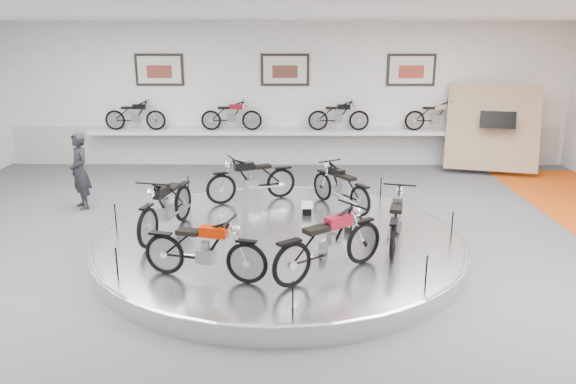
{
  "coord_description": "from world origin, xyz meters",
  "views": [
    {
      "loc": [
        0.23,
        -8.94,
        3.76
      ],
      "look_at": [
        0.14,
        0.6,
        1.0
      ],
      "focal_mm": 35.0,
      "sensor_mm": 36.0,
      "label": 1
    }
  ],
  "objects_px": {
    "bike_e": "(330,242)",
    "bike_d": "(205,248)",
    "shelf": "(285,132)",
    "bike_a": "(341,186)",
    "bike_b": "(251,178)",
    "visitor": "(80,171)",
    "bike_f": "(397,218)",
    "display_platform": "(280,243)",
    "bike_c": "(166,205)"
  },
  "relations": [
    {
      "from": "display_platform",
      "to": "visitor",
      "type": "bearing_deg",
      "value": 150.43
    },
    {
      "from": "display_platform",
      "to": "bike_e",
      "type": "bearing_deg",
      "value": -65.08
    },
    {
      "from": "bike_e",
      "to": "bike_d",
      "type": "bearing_deg",
      "value": 147.19
    },
    {
      "from": "display_platform",
      "to": "bike_a",
      "type": "xyz_separation_m",
      "value": [
        1.18,
        1.59,
        0.61
      ]
    },
    {
      "from": "display_platform",
      "to": "bike_b",
      "type": "xyz_separation_m",
      "value": [
        -0.64,
        2.06,
        0.64
      ]
    },
    {
      "from": "bike_b",
      "to": "visitor",
      "type": "xyz_separation_m",
      "value": [
        -3.74,
        0.42,
        0.05
      ]
    },
    {
      "from": "display_platform",
      "to": "bike_c",
      "type": "height_order",
      "value": "bike_c"
    },
    {
      "from": "bike_d",
      "to": "bike_f",
      "type": "bearing_deg",
      "value": 38.69
    },
    {
      "from": "display_platform",
      "to": "shelf",
      "type": "relative_size",
      "value": 0.58
    },
    {
      "from": "visitor",
      "to": "bike_c",
      "type": "bearing_deg",
      "value": 5.8
    },
    {
      "from": "bike_b",
      "to": "bike_f",
      "type": "height_order",
      "value": "bike_b"
    },
    {
      "from": "bike_f",
      "to": "visitor",
      "type": "bearing_deg",
      "value": 79.47
    },
    {
      "from": "bike_c",
      "to": "bike_d",
      "type": "distance_m",
      "value": 2.11
    },
    {
      "from": "bike_c",
      "to": "bike_e",
      "type": "height_order",
      "value": "bike_c"
    },
    {
      "from": "bike_c",
      "to": "visitor",
      "type": "relative_size",
      "value": 1.06
    },
    {
      "from": "bike_c",
      "to": "bike_f",
      "type": "xyz_separation_m",
      "value": [
        3.94,
        -0.52,
        -0.04
      ]
    },
    {
      "from": "bike_c",
      "to": "bike_d",
      "type": "relative_size",
      "value": 1.11
    },
    {
      "from": "bike_c",
      "to": "bike_f",
      "type": "distance_m",
      "value": 3.97
    },
    {
      "from": "bike_e",
      "to": "visitor",
      "type": "distance_m",
      "value": 6.59
    },
    {
      "from": "bike_a",
      "to": "bike_c",
      "type": "bearing_deg",
      "value": 82.69
    },
    {
      "from": "bike_d",
      "to": "display_platform",
      "type": "bearing_deg",
      "value": 74.3
    },
    {
      "from": "shelf",
      "to": "bike_a",
      "type": "relative_size",
      "value": 7.06
    },
    {
      "from": "bike_b",
      "to": "bike_e",
      "type": "xyz_separation_m",
      "value": [
        1.4,
        -3.7,
        0.02
      ]
    },
    {
      "from": "bike_a",
      "to": "bike_b",
      "type": "height_order",
      "value": "bike_b"
    },
    {
      "from": "shelf",
      "to": "visitor",
      "type": "xyz_separation_m",
      "value": [
        -4.38,
        -3.91,
        -0.17
      ]
    },
    {
      "from": "visitor",
      "to": "bike_f",
      "type": "bearing_deg",
      "value": 26.12
    },
    {
      "from": "shelf",
      "to": "bike_d",
      "type": "bearing_deg",
      "value": -97.19
    },
    {
      "from": "bike_d",
      "to": "bike_e",
      "type": "distance_m",
      "value": 1.8
    },
    {
      "from": "shelf",
      "to": "display_platform",
      "type": "bearing_deg",
      "value": -90.0
    },
    {
      "from": "shelf",
      "to": "bike_b",
      "type": "distance_m",
      "value": 4.39
    },
    {
      "from": "bike_a",
      "to": "shelf",
      "type": "bearing_deg",
      "value": -18.87
    },
    {
      "from": "shelf",
      "to": "bike_c",
      "type": "xyz_separation_m",
      "value": [
        -1.99,
        -6.32,
        -0.18
      ]
    },
    {
      "from": "visitor",
      "to": "bike_b",
      "type": "bearing_deg",
      "value": 44.51
    },
    {
      "from": "bike_d",
      "to": "bike_f",
      "type": "xyz_separation_m",
      "value": [
        2.98,
        1.35,
        0.01
      ]
    },
    {
      "from": "shelf",
      "to": "bike_b",
      "type": "xyz_separation_m",
      "value": [
        -0.64,
        -4.34,
        -0.21
      ]
    },
    {
      "from": "bike_b",
      "to": "bike_f",
      "type": "relative_size",
      "value": 1.02
    },
    {
      "from": "bike_b",
      "to": "bike_c",
      "type": "bearing_deg",
      "value": 33.32
    },
    {
      "from": "bike_a",
      "to": "bike_c",
      "type": "height_order",
      "value": "bike_c"
    },
    {
      "from": "bike_f",
      "to": "bike_a",
      "type": "bearing_deg",
      "value": 34.8
    },
    {
      "from": "bike_d",
      "to": "bike_e",
      "type": "height_order",
      "value": "bike_e"
    },
    {
      "from": "shelf",
      "to": "bike_b",
      "type": "relative_size",
      "value": 6.66
    },
    {
      "from": "bike_b",
      "to": "bike_f",
      "type": "bearing_deg",
      "value": 113.56
    },
    {
      "from": "shelf",
      "to": "bike_a",
      "type": "distance_m",
      "value": 4.96
    },
    {
      "from": "shelf",
      "to": "bike_a",
      "type": "height_order",
      "value": "bike_a"
    },
    {
      "from": "bike_d",
      "to": "visitor",
      "type": "distance_m",
      "value": 5.43
    },
    {
      "from": "bike_a",
      "to": "bike_d",
      "type": "height_order",
      "value": "bike_d"
    },
    {
      "from": "bike_f",
      "to": "bike_d",
      "type": "bearing_deg",
      "value": 128.68
    },
    {
      "from": "display_platform",
      "to": "bike_a",
      "type": "relative_size",
      "value": 4.11
    },
    {
      "from": "display_platform",
      "to": "bike_a",
      "type": "height_order",
      "value": "bike_a"
    },
    {
      "from": "visitor",
      "to": "display_platform",
      "type": "bearing_deg",
      "value": 21.37
    }
  ]
}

